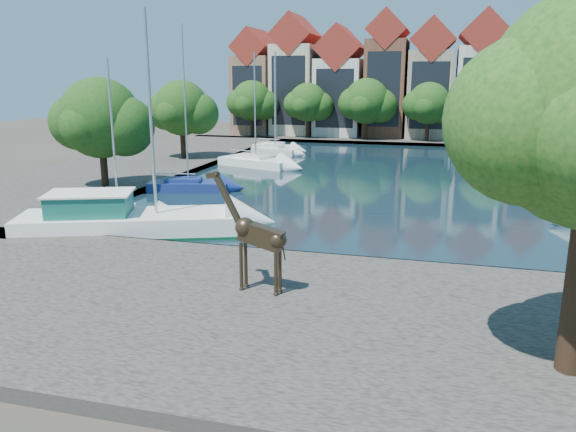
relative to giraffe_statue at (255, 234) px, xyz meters
The scene contains 29 objects.
ground 6.87m from the giraffe_statue, 59.74° to the left, with size 160.00×160.00×0.00m, color #38332B.
water_basin 29.73m from the giraffe_statue, 83.86° to the left, with size 38.00×50.00×0.08m, color black.
near_quay 4.35m from the giraffe_statue, 26.39° to the right, with size 50.00×14.00×0.50m, color #514D46.
far_quay 61.56m from the giraffe_statue, 87.05° to the left, with size 60.00×16.00×0.50m, color #514D46.
left_quay 36.73m from the giraffe_statue, 126.57° to the left, with size 14.00×52.00×0.50m, color #514D46.
townhouse_west_end 64.70m from the giraffe_statue, 107.90° to the left, with size 5.44×9.18×14.93m.
townhouse_west_mid 63.19m from the giraffe_statue, 102.69° to the left, with size 5.94×9.18×16.79m.
townhouse_west_inner 62.02m from the giraffe_statue, 96.81° to the left, with size 6.43×9.18×15.15m.
townhouse_center 61.67m from the giraffe_statue, 90.78° to the left, with size 5.44×9.18×16.93m.
townhouse_east_inner 61.83m from the giraffe_statue, 85.19° to the left, with size 5.94×9.18×15.79m.
townhouse_east_mid 62.74m from the giraffe_statue, 79.24° to the left, with size 6.43×9.18×16.65m.
townhouse_east_end 64.19m from the giraffe_statue, 73.52° to the left, with size 5.44×9.18×14.43m.
far_tree_far_west 59.02m from the giraffe_statue, 108.52° to the left, with size 7.28×5.60×7.68m.
far_tree_west 56.99m from the giraffe_statue, 100.87° to the left, with size 6.76×5.20×7.36m.
far_tree_mid_west 56.04m from the giraffe_statue, 92.79° to the left, with size 7.80×6.00×8.00m.
far_tree_mid_east 56.22m from the giraffe_statue, 84.62° to the left, with size 7.02×5.40×7.52m.
far_tree_east 57.53m from the giraffe_statue, 76.65° to the left, with size 7.54×5.80×7.84m.
far_tree_far_east 59.87m from the giraffe_statue, 69.18° to the left, with size 6.76×5.20×7.36m.
side_tree_left_near 25.00m from the giraffe_statue, 135.49° to the left, with size 7.80×6.00×8.20m.
side_tree_left_far 38.40m from the giraffe_statue, 119.27° to the left, with size 7.28×5.60×7.88m.
giraffe_statue is the anchor object (origin of this frame).
motorsailer 12.68m from the giraffe_statue, 144.53° to the left, with size 12.70×7.65×12.13m.
sailboat_left_a 15.28m from the giraffe_statue, 141.45° to the left, with size 6.28×3.91×9.62m.
sailboat_left_b 22.83m from the giraffe_statue, 121.37° to the left, with size 6.41×3.49×12.35m.
sailboat_left_c 34.01m from the giraffe_statue, 108.15° to the left, with size 7.97×4.92×10.81m.
sailboat_left_d 42.59m from the giraffe_statue, 105.21° to the left, with size 5.55×2.94×10.70m.
sailboat_left_e 45.35m from the giraffe_statue, 105.14° to the left, with size 5.84×3.16×11.33m.
sailboat_right_c 37.36m from the giraffe_statue, 60.85° to the left, with size 5.40×3.74×10.67m.
sailboat_right_d 43.60m from the giraffe_statue, 65.34° to the left, with size 5.17×2.67×8.71m.
Camera 1 is at (3.44, -25.24, 8.73)m, focal length 35.00 mm.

